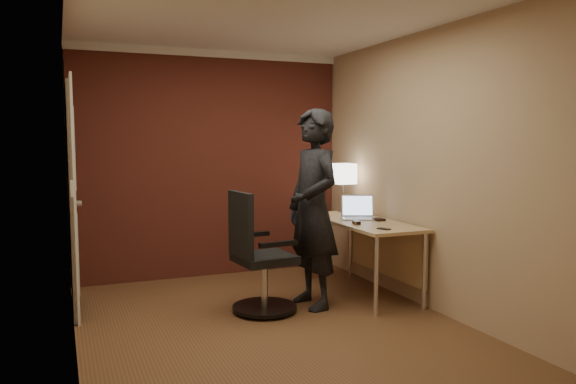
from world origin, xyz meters
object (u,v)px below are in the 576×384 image
object	(u,v)px
desk	(368,233)
person	(313,209)
wallet	(379,220)
phone	(384,229)
mouse	(356,222)
office_chair	(258,261)
laptop	(358,212)
desk_lamp	(343,174)

from	to	relation	value
desk	person	bearing A→B (deg)	-162.88
wallet	phone	bearing A→B (deg)	-116.98
mouse	office_chair	distance (m)	1.04
laptop	mouse	distance (m)	0.40
desk	laptop	xyz separation A→B (m)	(-0.04, 0.14, 0.19)
desk	laptop	distance (m)	0.24
wallet	office_chair	world-z (taller)	office_chair
phone	person	bearing A→B (deg)	126.24
mouse	wallet	size ratio (longest dim) A/B	0.91
laptop	phone	bearing A→B (deg)	-100.43
phone	office_chair	distance (m)	1.15
desk_lamp	person	size ratio (longest dim) A/B	0.30
phone	desk_lamp	bearing A→B (deg)	58.61
mouse	wallet	distance (m)	0.34
phone	wallet	size ratio (longest dim) A/B	1.05
desk	desk_lamp	world-z (taller)	desk_lamp
desk	office_chair	bearing A→B (deg)	-169.75
phone	office_chair	size ratio (longest dim) A/B	0.11
mouse	person	distance (m)	0.49
desk	mouse	distance (m)	0.35
wallet	office_chair	distance (m)	1.35
laptop	phone	world-z (taller)	laptop
desk_lamp	laptop	bearing A→B (deg)	-99.79
desk_lamp	wallet	xyz separation A→B (m)	(0.03, -0.69, -0.41)
office_chair	laptop	bearing A→B (deg)	16.98
desk_lamp	person	xyz separation A→B (m)	(-0.74, -0.83, -0.25)
laptop	desk	bearing A→B (deg)	-73.80
phone	desk	bearing A→B (deg)	51.83
wallet	person	distance (m)	0.81
phone	office_chair	bearing A→B (deg)	141.48
desk	wallet	distance (m)	0.18
office_chair	person	bearing A→B (deg)	0.78
phone	office_chair	world-z (taller)	office_chair
desk_lamp	phone	world-z (taller)	desk_lamp
mouse	office_chair	bearing A→B (deg)	-162.65
mouse	wallet	bearing A→B (deg)	36.17
mouse	laptop	bearing A→B (deg)	74.73
laptop	office_chair	size ratio (longest dim) A/B	0.38
mouse	desk	bearing A→B (deg)	54.48
desk_lamp	laptop	distance (m)	0.59
laptop	phone	size ratio (longest dim) A/B	3.50
laptop	mouse	bearing A→B (deg)	-121.00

